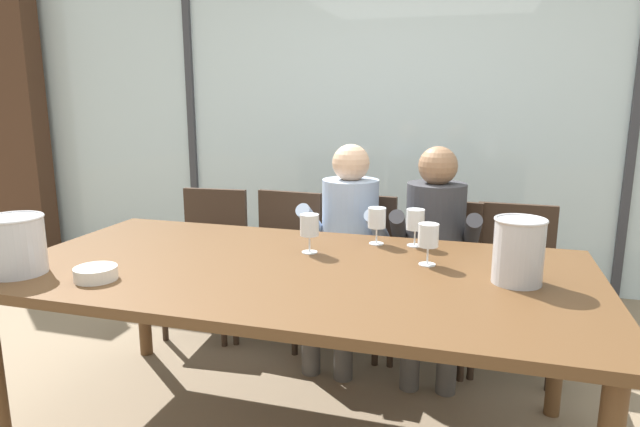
# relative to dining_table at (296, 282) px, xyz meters

# --- Properties ---
(ground) EXTENTS (14.00, 14.00, 0.00)m
(ground) POSITION_rel_dining_table_xyz_m (0.00, 1.00, -0.71)
(ground) COLOR #847056
(window_glass_panel) EXTENTS (7.57, 0.03, 2.60)m
(window_glass_panel) POSITION_rel_dining_table_xyz_m (0.00, 2.25, 0.59)
(window_glass_panel) COLOR silver
(window_glass_panel) RESTS_ON ground
(window_mullion_left) EXTENTS (0.06, 0.06, 2.60)m
(window_mullion_left) POSITION_rel_dining_table_xyz_m (-1.70, 2.23, 0.59)
(window_mullion_left) COLOR #38383D
(window_mullion_left) RESTS_ON ground
(window_mullion_right) EXTENTS (0.06, 0.06, 2.60)m
(window_mullion_right) POSITION_rel_dining_table_xyz_m (1.70, 2.23, 0.59)
(window_mullion_right) COLOR #38383D
(window_mullion_right) RESTS_ON ground
(hillside_vineyard) EXTENTS (13.57, 2.40, 1.58)m
(hillside_vineyard) POSITION_rel_dining_table_xyz_m (0.00, 5.30, 0.08)
(hillside_vineyard) COLOR #386633
(hillside_vineyard) RESTS_ON ground
(curtain_heavy_drape) EXTENTS (0.56, 0.20, 2.60)m
(curtain_heavy_drape) POSITION_rel_dining_table_xyz_m (-3.44, 2.07, 0.59)
(curtain_heavy_drape) COLOR #472D1E
(curtain_heavy_drape) RESTS_ON ground
(dining_table) EXTENTS (2.37, 1.19, 0.77)m
(dining_table) POSITION_rel_dining_table_xyz_m (0.00, 0.00, 0.00)
(dining_table) COLOR brown
(dining_table) RESTS_ON ground
(chair_near_curtain) EXTENTS (0.47, 0.47, 0.88)m
(chair_near_curtain) POSITION_rel_dining_table_xyz_m (-0.91, 0.98, -0.20)
(chair_near_curtain) COLOR #332319
(chair_near_curtain) RESTS_ON ground
(chair_left_of_center) EXTENTS (0.47, 0.47, 0.88)m
(chair_left_of_center) POSITION_rel_dining_table_xyz_m (-0.43, 1.02, -0.20)
(chair_left_of_center) COLOR #332319
(chair_left_of_center) RESTS_ON ground
(chair_center) EXTENTS (0.46, 0.46, 0.88)m
(chair_center) POSITION_rel_dining_table_xyz_m (0.03, 1.03, -0.20)
(chair_center) COLOR #332319
(chair_center) RESTS_ON ground
(chair_right_of_center) EXTENTS (0.49, 0.49, 0.88)m
(chair_right_of_center) POSITION_rel_dining_table_xyz_m (0.51, 0.99, -0.20)
(chair_right_of_center) COLOR #332319
(chair_right_of_center) RESTS_ON ground
(chair_near_window_right) EXTENTS (0.45, 0.45, 0.88)m
(chair_near_window_right) POSITION_rel_dining_table_xyz_m (0.91, 1.00, -0.20)
(chair_near_window_right) COLOR #332319
(chair_near_window_right) RESTS_ON ground
(person_pale_blue_shirt) EXTENTS (0.48, 0.62, 1.20)m
(person_pale_blue_shirt) POSITION_rel_dining_table_xyz_m (0.00, 0.87, -0.03)
(person_pale_blue_shirt) COLOR #9EB2D1
(person_pale_blue_shirt) RESTS_ON ground
(person_charcoal_jacket) EXTENTS (0.48, 0.62, 1.20)m
(person_charcoal_jacket) POSITION_rel_dining_table_xyz_m (0.49, 0.87, -0.03)
(person_charcoal_jacket) COLOR #38383D
(person_charcoal_jacket) RESTS_ON ground
(ice_bucket_primary) EXTENTS (0.23, 0.23, 0.23)m
(ice_bucket_primary) POSITION_rel_dining_table_xyz_m (-1.02, -0.39, 0.18)
(ice_bucket_primary) COLOR #B7B7BC
(ice_bucket_primary) RESTS_ON dining_table
(ice_bucket_secondary) EXTENTS (0.19, 0.19, 0.25)m
(ice_bucket_secondary) POSITION_rel_dining_table_xyz_m (0.85, 0.05, 0.19)
(ice_bucket_secondary) COLOR #B7B7BC
(ice_bucket_secondary) RESTS_ON dining_table
(tasting_bowl) EXTENTS (0.16, 0.16, 0.05)m
(tasting_bowl) POSITION_rel_dining_table_xyz_m (-0.67, -0.36, 0.09)
(tasting_bowl) COLOR silver
(tasting_bowl) RESTS_ON dining_table
(wine_glass_by_left_taster) EXTENTS (0.08, 0.08, 0.17)m
(wine_glass_by_left_taster) POSITION_rel_dining_table_xyz_m (0.51, 0.18, 0.18)
(wine_glass_by_left_taster) COLOR silver
(wine_glass_by_left_taster) RESTS_ON dining_table
(wine_glass_near_bucket) EXTENTS (0.08, 0.08, 0.17)m
(wine_glass_near_bucket) POSITION_rel_dining_table_xyz_m (0.43, 0.46, 0.19)
(wine_glass_near_bucket) COLOR silver
(wine_glass_near_bucket) RESTS_ON dining_table
(wine_glass_center_pour) EXTENTS (0.08, 0.08, 0.17)m
(wine_glass_center_pour) POSITION_rel_dining_table_xyz_m (-0.01, 0.21, 0.18)
(wine_glass_center_pour) COLOR silver
(wine_glass_center_pour) RESTS_ON dining_table
(wine_glass_by_right_taster) EXTENTS (0.08, 0.08, 0.17)m
(wine_glass_by_right_taster) POSITION_rel_dining_table_xyz_m (0.25, 0.44, 0.18)
(wine_glass_by_right_taster) COLOR silver
(wine_glass_by_right_taster) RESTS_ON dining_table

